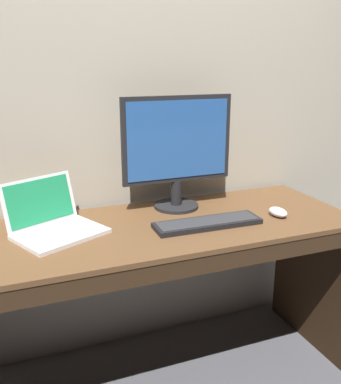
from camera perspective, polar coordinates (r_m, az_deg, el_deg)
ground_plane at (r=2.26m, az=-1.73°, el=-23.09°), size 14.00×14.00×0.00m
back_wall at (r=2.09m, az=-5.74°, el=17.93°), size 4.89×0.04×2.99m
desk at (r=1.93m, az=-1.71°, el=-10.25°), size 1.76×0.64×0.78m
laptop_white at (r=1.81m, az=-14.92°, el=-4.31°), size 0.42×0.40×0.21m
external_monitor at (r=1.99m, az=0.90°, el=5.48°), size 0.53×0.21×0.53m
wired_keyboard at (r=1.85m, az=4.90°, el=-4.10°), size 0.47×0.14×0.02m
computer_mouse at (r=2.01m, az=13.99°, el=-2.58°), size 0.07×0.11×0.04m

